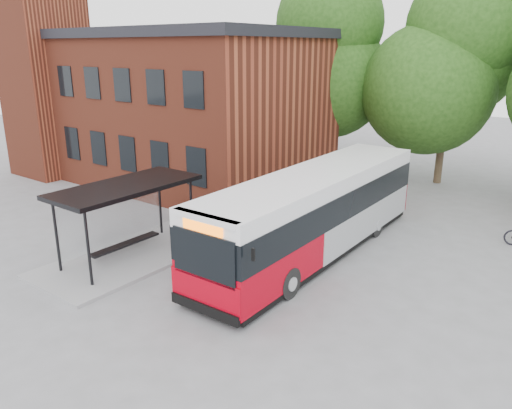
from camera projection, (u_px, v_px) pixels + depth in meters
The scene contains 7 objects.
ground at pixel (242, 281), 16.85m from camera, with size 100.00×100.00×0.00m, color slate.
station_building at pixel (166, 105), 29.90m from camera, with size 18.40×10.40×8.50m, color maroon, non-canonical shape.
clock_tower at pixel (39, 19), 28.87m from camera, with size 5.20×5.20×18.20m, color maroon, non-canonical shape.
bus_shelter at pixel (129, 222), 18.25m from camera, with size 3.60×7.00×2.90m, color black, non-canonical shape.
tree_0 at pixel (327, 82), 30.80m from camera, with size 7.92×7.92×11.00m, color #1B3E10, non-canonical shape.
tree_1 at pixel (447, 92), 27.61m from camera, with size 7.92×7.92×10.40m, color #1B3E10, non-canonical shape.
city_bus at pixel (315, 214), 18.69m from camera, with size 2.68×12.55×3.19m, color #AC0010, non-canonical shape.
Camera 1 is at (9.64, -11.87, 7.55)m, focal length 35.00 mm.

